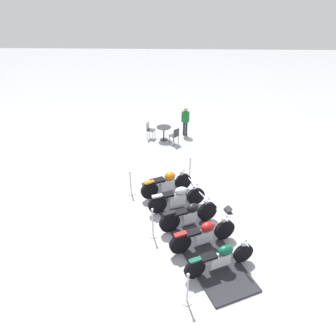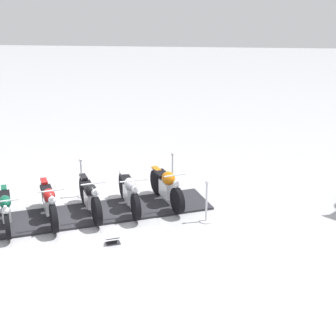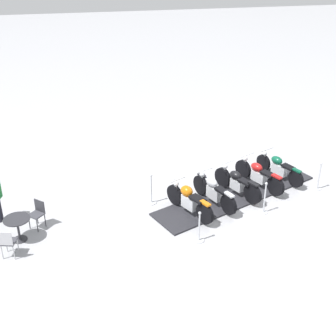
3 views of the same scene
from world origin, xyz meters
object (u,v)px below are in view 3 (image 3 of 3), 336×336
motorcycle_maroon (259,174)px  cafe_chair_near_table (38,212)px  info_placard (202,177)px  cafe_chair_across_table (7,241)px  stanchion_left_rear (199,232)px  stanchion_right_rear (151,194)px  motorcycle_copper (189,200)px  stanchion_left_front (319,180)px  motorcycle_forest (279,167)px  cafe_table (17,224)px  motorcycle_chrome (214,191)px  stanchion_left_mid (264,202)px  motorcycle_black (237,183)px

motorcycle_maroon → cafe_chair_near_table: size_ratio=2.35×
info_placard → cafe_chair_across_table: (-3.51, 6.56, 0.49)m
info_placard → stanchion_left_rear: bearing=-129.7°
motorcycle_maroon → stanchion_right_rear: bearing=69.3°
motorcycle_copper → stanchion_left_front: size_ratio=1.86×
motorcycle_maroon → info_placard: motorcycle_maroon is taller
stanchion_left_front → motorcycle_forest: bearing=48.7°
cafe_table → cafe_chair_near_table: cafe_chair_near_table is taller
motorcycle_copper → cafe_table: 5.34m
motorcycle_copper → stanchion_right_rear: stanchion_right_rear is taller
motorcycle_forest → cafe_chair_across_table: 9.77m
info_placard → cafe_chair_near_table: size_ratio=0.42×
motorcycle_chrome → motorcycle_copper: 1.04m
stanchion_left_rear → motorcycle_forest: bearing=-50.5°
stanchion_left_mid → cafe_table: size_ratio=1.45×
stanchion_left_front → stanchion_left_rear: stanchion_left_front is taller
cafe_chair_near_table → stanchion_left_rear: bearing=112.2°
cafe_chair_across_table → motorcycle_chrome: bearing=-61.6°
motorcycle_maroon → info_placard: size_ratio=5.59×
stanchion_left_mid → cafe_chair_near_table: size_ratio=1.27×
motorcycle_forest → cafe_table: 9.37m
cafe_chair_across_table → motorcycle_maroon: bearing=-59.3°
motorcycle_maroon → stanchion_right_rear: stanchion_right_rear is taller
motorcycle_chrome → stanchion_left_rear: motorcycle_chrome is taller
stanchion_left_mid → motorcycle_black: bearing=23.9°
stanchion_left_mid → stanchion_left_front: (1.09, -2.47, -0.03)m
motorcycle_copper → cafe_chair_near_table: bearing=59.7°
cafe_table → cafe_chair_across_table: bearing=165.7°
motorcycle_copper → stanchion_left_front: bearing=-109.5°
motorcycle_maroon → stanchion_left_rear: bearing=107.8°
motorcycle_maroon → stanchion_left_mid: (-1.64, 0.41, -0.10)m
motorcycle_copper → motorcycle_maroon: bearing=-94.0°
motorcycle_forest → motorcycle_black: size_ratio=1.04×
stanchion_left_mid → stanchion_left_front: 2.71m
motorcycle_forest → cafe_table: motorcycle_forest is taller
motorcycle_copper → stanchion_left_rear: 1.48m
stanchion_right_rear → cafe_chair_across_table: bearing=115.6°
motorcycle_forest → stanchion_right_rear: stanchion_right_rear is taller
motorcycle_chrome → cafe_chair_across_table: (-1.63, 6.48, 0.02)m
motorcycle_black → cafe_table: 7.33m
motorcycle_chrome → motorcycle_copper: motorcycle_copper is taller
cafe_chair_near_table → motorcycle_black: bearing=137.1°
cafe_table → motorcycle_black: bearing=-80.2°
cafe_table → stanchion_left_rear: bearing=-101.3°
motorcycle_forest → cafe_chair_near_table: size_ratio=2.31×
motorcycle_chrome → motorcycle_copper: (-0.43, 0.95, 0.02)m
motorcycle_forest → info_placard: motorcycle_forest is taller
cafe_chair_near_table → motorcycle_maroon: bearing=139.5°
motorcycle_copper → stanchion_left_front: (0.72, -4.92, -0.16)m
info_placard → motorcycle_maroon: bearing=-53.6°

